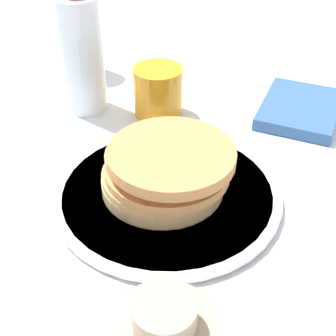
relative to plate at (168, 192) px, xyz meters
The scene contains 7 objects.
ground_plane 0.02m from the plate, 86.44° to the left, with size 4.00×4.00×0.00m, color white.
plate is the anchor object (origin of this frame).
pancake_stack 0.04m from the plate, 52.11° to the right, with size 0.17×0.17×0.07m.
juice_glass 0.22m from the plate, 134.87° to the right, with size 0.08×0.08×0.08m.
water_bottle_near 0.28m from the plate, 108.62° to the right, with size 0.07×0.07×0.20m.
water_bottle_mid 0.42m from the plate, 114.76° to the right, with size 0.06×0.06×0.18m.
napkin 0.30m from the plate, behind, with size 0.19×0.16×0.02m.
Camera 1 is at (0.35, 0.28, 0.40)m, focal length 50.00 mm.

